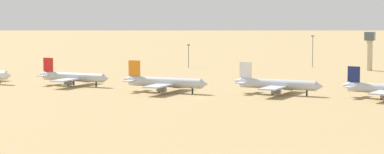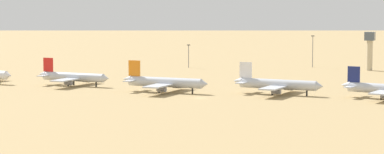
{
  "view_description": "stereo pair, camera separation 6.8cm",
  "coord_description": "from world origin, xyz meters",
  "px_view_note": "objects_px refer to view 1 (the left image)",
  "views": [
    {
      "loc": [
        115.01,
        -297.64,
        38.59
      ],
      "look_at": [
        -11.71,
        20.82,
        6.0
      ],
      "focal_mm": 77.42,
      "sensor_mm": 36.0,
      "label": 1
    },
    {
      "loc": [
        115.07,
        -297.61,
        38.59
      ],
      "look_at": [
        -11.71,
        20.82,
        6.0
      ],
      "focal_mm": 77.42,
      "sensor_mm": 36.0,
      "label": 2
    }
  ],
  "objects_px": {
    "parked_jet_red_2": "(73,77)",
    "control_tower": "(370,47)",
    "parked_jet_orange_3": "(164,82)",
    "parked_jet_white_4": "(277,84)",
    "light_pole_west": "(313,49)",
    "light_pole_mid": "(189,54)"
  },
  "relations": [
    {
      "from": "parked_jet_red_2",
      "to": "light_pole_west",
      "type": "height_order",
      "value": "light_pole_west"
    },
    {
      "from": "parked_jet_red_2",
      "to": "parked_jet_white_4",
      "type": "relative_size",
      "value": 0.95
    },
    {
      "from": "parked_jet_orange_3",
      "to": "control_tower",
      "type": "distance_m",
      "value": 149.92
    },
    {
      "from": "control_tower",
      "to": "parked_jet_red_2",
      "type": "bearing_deg",
      "value": -130.24
    },
    {
      "from": "light_pole_west",
      "to": "parked_jet_red_2",
      "type": "bearing_deg",
      "value": -118.86
    },
    {
      "from": "parked_jet_orange_3",
      "to": "parked_jet_white_4",
      "type": "xyz_separation_m",
      "value": [
        45.26,
        9.86,
        -0.05
      ]
    },
    {
      "from": "parked_jet_white_4",
      "to": "control_tower",
      "type": "relative_size",
      "value": 1.85
    },
    {
      "from": "control_tower",
      "to": "light_pole_west",
      "type": "bearing_deg",
      "value": 165.61
    },
    {
      "from": "parked_jet_white_4",
      "to": "light_pole_west",
      "type": "xyz_separation_m",
      "value": [
        -17.81,
        135.52,
        6.03
      ]
    },
    {
      "from": "parked_jet_white_4",
      "to": "control_tower",
      "type": "bearing_deg",
      "value": 87.06
    },
    {
      "from": "parked_jet_red_2",
      "to": "parked_jet_orange_3",
      "type": "relative_size",
      "value": 0.94
    },
    {
      "from": "parked_jet_red_2",
      "to": "control_tower",
      "type": "relative_size",
      "value": 1.77
    },
    {
      "from": "parked_jet_orange_3",
      "to": "light_pole_west",
      "type": "distance_m",
      "value": 148.07
    },
    {
      "from": "parked_jet_orange_3",
      "to": "control_tower",
      "type": "height_order",
      "value": "control_tower"
    },
    {
      "from": "parked_jet_red_2",
      "to": "light_pole_west",
      "type": "bearing_deg",
      "value": 64.14
    },
    {
      "from": "parked_jet_red_2",
      "to": "light_pole_mid",
      "type": "distance_m",
      "value": 109.52
    },
    {
      "from": "light_pole_mid",
      "to": "parked_jet_white_4",
      "type": "bearing_deg",
      "value": -52.77
    },
    {
      "from": "parked_jet_red_2",
      "to": "control_tower",
      "type": "bearing_deg",
      "value": 52.76
    },
    {
      "from": "control_tower",
      "to": "parked_jet_orange_3",
      "type": "bearing_deg",
      "value": -113.89
    },
    {
      "from": "light_pole_west",
      "to": "light_pole_mid",
      "type": "relative_size",
      "value": 1.38
    },
    {
      "from": "light_pole_mid",
      "to": "parked_jet_red_2",
      "type": "bearing_deg",
      "value": -95.98
    },
    {
      "from": "light_pole_west",
      "to": "light_pole_mid",
      "type": "bearing_deg",
      "value": -156.44
    }
  ]
}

